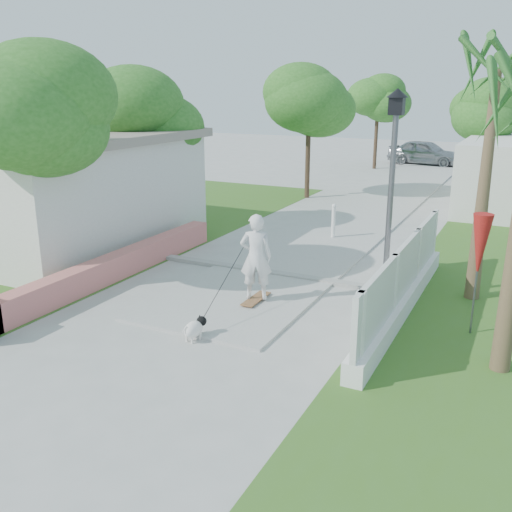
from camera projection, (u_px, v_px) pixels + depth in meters
The scene contains 19 objects.
ground at pixel (112, 384), 8.91m from camera, with size 90.00×90.00×0.00m, color #B7B7B2.
path_strip at pixel (400, 188), 26.10m from camera, with size 3.20×36.00×0.06m, color #B7B7B2.
curb at pixel (272, 273), 14.06m from camera, with size 6.50×0.25×0.10m, color #999993.
grass_left at pixel (105, 228), 18.76m from camera, with size 8.00×20.00×0.01m, color #3F6C22.
pink_wall at pixel (100, 272), 13.28m from camera, with size 0.45×8.20×0.80m.
house_left at pixel (29, 186), 17.00m from camera, with size 8.40×7.40×3.23m.
lattice_fence at pixel (403, 287), 11.62m from camera, with size 0.35×7.00×1.50m.
street_lamp at pixel (391, 190), 11.72m from camera, with size 0.44×0.44×4.44m.
bollard at pixel (333, 220), 17.26m from camera, with size 0.14×0.14×1.09m.
patio_umbrella at pixel (480, 247), 10.27m from camera, with size 0.36×0.36×2.30m.
tree_left_near at pixel (27, 118), 12.29m from camera, with size 3.60×3.60×5.28m.
tree_left_mid at pixel (145, 120), 17.53m from camera, with size 3.20×3.20×4.85m.
tree_path_left at pixel (309, 104), 22.83m from camera, with size 3.40×3.40×5.23m.
tree_path_right at pixel (483, 111), 23.73m from camera, with size 3.00×3.00×4.79m.
tree_path_far at pixel (378, 99), 31.34m from camera, with size 3.20×3.20×5.17m.
palm_far at pixel (496, 86), 11.28m from camera, with size 1.80×1.80×5.30m.
skateboarder at pixel (249, 262), 11.81m from camera, with size 0.79×2.47×1.96m.
dog at pixel (195, 328), 10.40m from camera, with size 0.37×0.62×0.43m.
parked_car at pixel (425, 152), 33.82m from camera, with size 1.73×4.29×1.46m, color #ADB0B5.
Camera 1 is at (5.55, -6.16, 4.46)m, focal length 40.00 mm.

